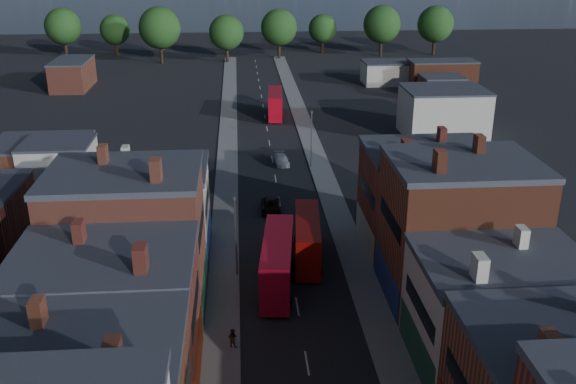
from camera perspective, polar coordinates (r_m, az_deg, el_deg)
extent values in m
cube|color=gray|center=(79.72, -5.53, -0.40)|extent=(3.00, 200.00, 0.12)
cube|color=gray|center=(80.46, 3.76, -0.13)|extent=(3.00, 200.00, 0.12)
cylinder|color=slate|center=(59.80, -4.65, -4.04)|extent=(0.16, 0.16, 8.00)
cube|color=slate|center=(58.19, -4.77, -0.48)|extent=(0.25, 0.70, 0.25)
cylinder|color=slate|center=(88.35, 2.09, 4.62)|extent=(0.16, 0.16, 8.00)
cube|color=slate|center=(87.27, 2.12, 7.13)|extent=(0.25, 0.70, 0.25)
cube|color=#A1091F|center=(58.26, -0.94, -6.24)|extent=(3.77, 11.43, 4.49)
cube|color=black|center=(58.67, -0.94, -6.99)|extent=(3.73, 10.54, 0.92)
cube|color=black|center=(57.77, -0.95, -5.30)|extent=(3.73, 10.54, 0.92)
cylinder|color=black|center=(56.26, -2.42, -9.81)|extent=(0.42, 1.05, 1.02)
cylinder|color=black|center=(56.13, 0.21, -9.86)|extent=(0.42, 1.05, 1.02)
cylinder|color=black|center=(62.47, -1.94, -6.37)|extent=(0.42, 1.05, 1.02)
cylinder|color=black|center=(62.36, 0.41, -6.41)|extent=(0.42, 1.05, 1.02)
cube|color=#9D0D09|center=(63.14, 1.73, -4.14)|extent=(3.21, 10.45, 4.12)
cube|color=black|center=(63.49, 1.73, -4.79)|extent=(3.20, 9.64, 0.84)
cube|color=black|center=(62.72, 1.74, -3.33)|extent=(3.20, 9.64, 0.84)
cylinder|color=black|center=(61.08, 0.67, -7.11)|extent=(0.36, 0.96, 0.94)
cylinder|color=black|center=(61.14, 2.88, -7.10)|extent=(0.36, 0.96, 0.94)
cylinder|color=black|center=(66.93, 0.65, -4.39)|extent=(0.36, 0.96, 0.94)
cylinder|color=black|center=(66.98, 2.66, -4.40)|extent=(0.36, 0.96, 0.94)
cube|color=#B20717|center=(114.94, -1.14, 7.86)|extent=(3.04, 10.82, 4.28)
cube|color=black|center=(115.14, -1.14, 7.46)|extent=(3.05, 9.97, 0.88)
cube|color=black|center=(114.70, -1.14, 8.36)|extent=(3.05, 9.97, 0.88)
cylinder|color=black|center=(112.13, -1.75, 6.45)|extent=(0.35, 0.99, 0.97)
cylinder|color=black|center=(112.13, -0.50, 6.46)|extent=(0.35, 0.99, 0.97)
cylinder|color=black|center=(118.75, -1.73, 7.32)|extent=(0.35, 0.99, 0.97)
cylinder|color=black|center=(118.75, -0.55, 7.33)|extent=(0.35, 0.99, 0.97)
imported|color=black|center=(75.04, -1.54, -1.24)|extent=(2.30, 4.88, 1.35)
imported|color=silver|center=(90.78, -0.59, 2.89)|extent=(2.25, 4.74, 1.33)
imported|color=#47291C|center=(51.31, -4.96, -12.77)|extent=(0.88, 0.70, 1.59)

